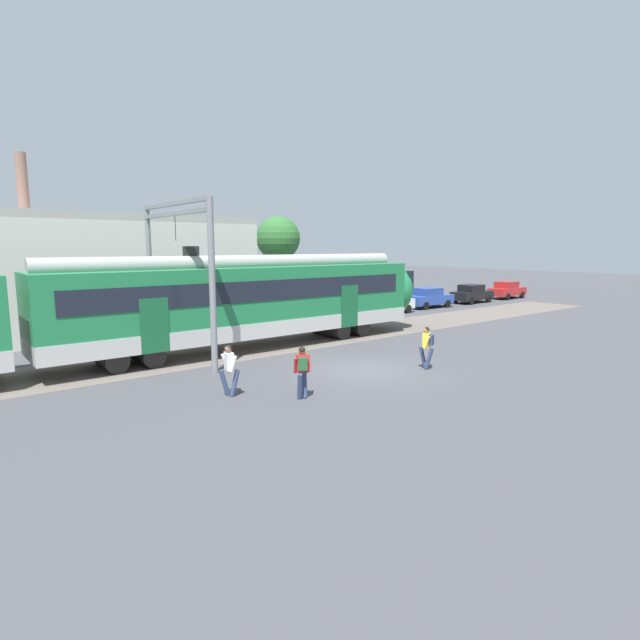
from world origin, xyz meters
The scene contains 11 objects.
ground_plane centered at (0.00, 0.00, 0.00)m, with size 160.00×160.00×0.00m, color #424247.
pedestrian_white centered at (-5.72, 0.16, 0.96)m, with size 0.61×0.61×1.67m.
pedestrian_red centered at (-4.08, -1.50, 0.99)m, with size 0.66×0.56×1.67m.
pedestrian_yellow centered at (1.99, -1.42, 0.99)m, with size 0.52×0.71×1.67m.
parked_car_white centered at (12.46, 10.73, 0.78)m, with size 4.05×1.85×1.54m.
parked_car_blue centered at (17.41, 11.11, 0.78)m, with size 4.06×1.87×1.54m.
parked_car_black centered at (22.89, 11.03, 0.78)m, with size 4.03×1.81×1.54m.
parked_car_red centered at (28.42, 11.14, 0.78)m, with size 4.04×1.84×1.54m.
catenary_gantry centered at (-4.73, 6.36, 4.31)m, with size 0.24×6.64×6.53m.
background_building centered at (-4.51, 14.76, 3.21)m, with size 14.53×5.00×9.20m.
street_tree_right centered at (9.60, 20.22, 5.31)m, with size 3.54×3.54×7.11m.
Camera 1 is at (-13.03, -13.65, 4.74)m, focal length 28.00 mm.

